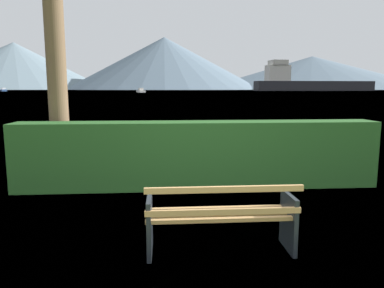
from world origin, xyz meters
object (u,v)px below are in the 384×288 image
(tender_far, at_px, (4,90))
(sailboat_mid, at_px, (141,91))
(park_bench, at_px, (221,218))
(cargo_ship_large, at_px, (305,82))

(tender_far, bearing_deg, sailboat_mid, -37.73)
(park_bench, relative_size, tender_far, 0.23)
(cargo_ship_large, bearing_deg, park_bench, -111.54)
(cargo_ship_large, height_order, sailboat_mid, cargo_ship_large)
(park_bench, bearing_deg, sailboat_mid, 93.93)
(park_bench, height_order, sailboat_mid, sailboat_mid)
(park_bench, relative_size, sailboat_mid, 0.23)
(park_bench, bearing_deg, tender_far, 113.32)
(cargo_ship_large, distance_m, sailboat_mid, 162.11)
(sailboat_mid, bearing_deg, cargo_ship_large, 42.65)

